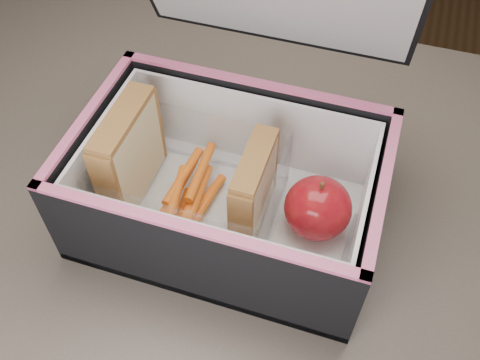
{
  "coord_description": "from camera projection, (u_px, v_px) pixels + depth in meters",
  "views": [
    {
      "loc": [
        0.16,
        -0.34,
        1.26
      ],
      "look_at": [
        0.04,
        0.0,
        0.81
      ],
      "focal_mm": 40.0,
      "sensor_mm": 36.0,
      "label": 1
    }
  ],
  "objects": [
    {
      "name": "sandwich_right",
      "position": [
        254.0,
        189.0,
        0.56
      ],
      "size": [
        0.03,
        0.09,
        0.1
      ],
      "color": "beige",
      "rests_on": "plastic_tub"
    },
    {
      "name": "carrot_sticks",
      "position": [
        189.0,
        197.0,
        0.6
      ],
      "size": [
        0.05,
        0.14,
        0.03
      ],
      "color": "#E15C14",
      "rests_on": "plastic_tub"
    },
    {
      "name": "plastic_tub",
      "position": [
        192.0,
        181.0,
        0.59
      ],
      "size": [
        0.19,
        0.14,
        0.08
      ],
      "primitive_type": null,
      "color": "white",
      "rests_on": "lunch_bag"
    },
    {
      "name": "red_apple",
      "position": [
        318.0,
        208.0,
        0.56
      ],
      "size": [
        0.08,
        0.08,
        0.08
      ],
      "rotation": [
        0.0,
        0.0,
        0.19
      ],
      "color": "maroon",
      "rests_on": "paper_napkin"
    },
    {
      "name": "kitchen_table",
      "position": [
        208.0,
        247.0,
        0.7
      ],
      "size": [
        1.2,
        0.8,
        0.75
      ],
      "color": "brown",
      "rests_on": "ground"
    },
    {
      "name": "paper_napkin",
      "position": [
        313.0,
        228.0,
        0.59
      ],
      "size": [
        0.08,
        0.08,
        0.01
      ],
      "primitive_type": "cube",
      "rotation": [
        0.0,
        0.0,
        -0.05
      ],
      "color": "white",
      "rests_on": "lunch_bag"
    },
    {
      "name": "lunch_bag",
      "position": [
        230.0,
        178.0,
        0.57
      ],
      "size": [
        0.32,
        0.3,
        0.31
      ],
      "color": "black",
      "rests_on": "kitchen_table"
    },
    {
      "name": "sandwich_left",
      "position": [
        130.0,
        153.0,
        0.59
      ],
      "size": [
        0.03,
        0.1,
        0.12
      ],
      "color": "beige",
      "rests_on": "plastic_tub"
    }
  ]
}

